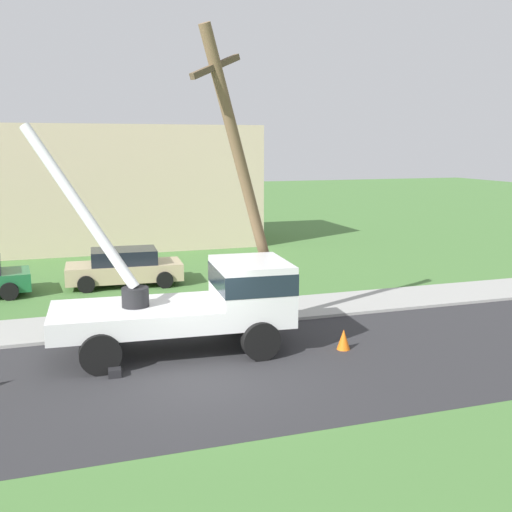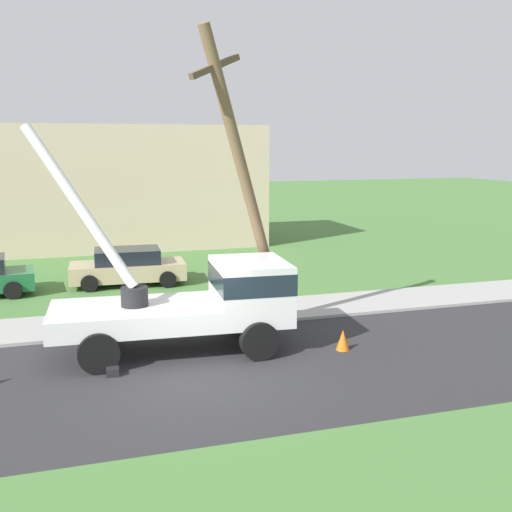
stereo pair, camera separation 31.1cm
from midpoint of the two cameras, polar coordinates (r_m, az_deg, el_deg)
ground_plane at (r=26.25m, az=-11.42°, el=-1.70°), size 120.00×120.00×0.00m
road_asphalt at (r=14.85m, az=-5.69°, el=-11.04°), size 80.00×7.00×0.01m
sidewalk_strip at (r=19.30m, az=-8.82°, el=-5.87°), size 80.00×2.59×0.10m
utility_truck at (r=16.25m, az=-5.48°, el=-3.93°), size 6.75×3.21×5.98m
leaning_utility_pole at (r=17.13m, az=-1.49°, el=6.84°), size 3.41×2.22×8.52m
traffic_cone_ahead at (r=16.57m, az=7.68°, el=-7.76°), size 0.36×0.36×0.56m
parked_sedan_tan at (r=24.25m, az=-12.61°, el=-1.03°), size 4.49×2.18×1.42m
lowrise_building_backdrop at (r=33.64m, az=-16.01°, el=6.25°), size 18.00×6.00×6.40m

